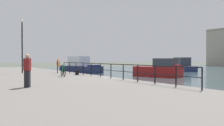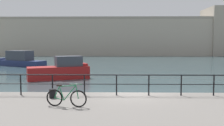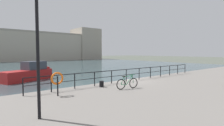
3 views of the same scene
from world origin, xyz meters
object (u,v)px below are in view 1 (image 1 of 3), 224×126
object	(u,v)px
moored_blue_motorboat	(182,66)
moored_cabin_cruiser	(80,67)
parked_bicycle	(63,72)
standing_person	(27,70)
moored_harbor_tender	(159,70)
quay_lamp_post	(22,39)
mooring_bollard	(77,73)
life_ring_stand	(58,63)

from	to	relation	value
moored_blue_motorboat	moored_cabin_cruiser	distance (m)	18.28
parked_bicycle	standing_person	distance (m)	7.91
moored_blue_motorboat	parked_bicycle	size ratio (longest dim) A/B	5.03
moored_harbor_tender	quay_lamp_post	xyz separation A→B (m)	(-3.23, -14.98, 3.20)
moored_blue_motorboat	moored_harbor_tender	size ratio (longest dim) A/B	1.47
moored_cabin_cruiser	standing_person	xyz separation A→B (m)	(23.07, -12.94, 0.65)
moored_harbor_tender	parked_bicycle	distance (m)	13.48
moored_blue_motorboat	moored_cabin_cruiser	xyz separation A→B (m)	(-3.78, -17.88, 0.01)
moored_cabin_cruiser	parked_bicycle	world-z (taller)	moored_cabin_cruiser
mooring_bollard	standing_person	distance (m)	9.71
moored_blue_motorboat	mooring_bollard	world-z (taller)	moored_blue_motorboat
moored_harbor_tender	standing_person	distance (m)	19.98
parked_bicycle	moored_cabin_cruiser	bearing A→B (deg)	161.19
moored_cabin_cruiser	mooring_bollard	size ratio (longest dim) A/B	19.11
moored_cabin_cruiser	parked_bicycle	size ratio (longest dim) A/B	4.78
life_ring_stand	moored_harbor_tender	bearing A→B (deg)	83.70
moored_harbor_tender	parked_bicycle	world-z (taller)	moored_harbor_tender
moored_cabin_cruiser	moored_blue_motorboat	bearing A→B (deg)	66.06
moored_blue_motorboat	life_ring_stand	distance (m)	26.68
moored_cabin_cruiser	parked_bicycle	distance (m)	18.58
moored_blue_motorboat	mooring_bollard	distance (m)	27.47
moored_cabin_cruiser	quay_lamp_post	distance (m)	14.86
mooring_bollard	standing_person	size ratio (longest dim) A/B	0.26
moored_blue_motorboat	parked_bicycle	bearing A→B (deg)	142.20
parked_bicycle	moored_blue_motorboat	bearing A→B (deg)	124.46
moored_harbor_tender	life_ring_stand	distance (m)	12.05
moored_blue_motorboat	mooring_bollard	size ratio (longest dim) A/B	20.08
moored_blue_motorboat	moored_cabin_cruiser	world-z (taller)	moored_cabin_cruiser
standing_person	quay_lamp_post	bearing A→B (deg)	107.47
quay_lamp_post	moored_blue_motorboat	bearing A→B (deg)	102.28
mooring_bollard	life_ring_stand	world-z (taller)	life_ring_stand
life_ring_stand	standing_person	world-z (taller)	standing_person
mooring_bollard	quay_lamp_post	distance (m)	7.21
moored_cabin_cruiser	quay_lamp_post	xyz separation A→B (m)	(9.97, -10.56, 3.13)
life_ring_stand	standing_person	bearing A→B (deg)	-25.84
parked_bicycle	quay_lamp_post	bearing A→B (deg)	-154.65
mooring_bollard	quay_lamp_post	world-z (taller)	quay_lamp_post
life_ring_stand	standing_person	size ratio (longest dim) A/B	0.83
life_ring_stand	standing_person	distance (m)	12.42
moored_blue_motorboat	life_ring_stand	bearing A→B (deg)	134.39
moored_blue_motorboat	moored_harbor_tender	xyz separation A→B (m)	(9.42, -13.46, -0.06)
moored_blue_motorboat	quay_lamp_post	bearing A→B (deg)	128.99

